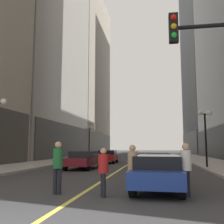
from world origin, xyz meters
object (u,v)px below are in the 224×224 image
car_red (108,156)px  car_maroon (84,159)px  car_blue (158,171)px  pedestrian_in_tan_trench (133,166)px  pedestrian_in_red_jacket (103,168)px  pedestrian_in_green_parka (58,163)px  street_lamp_right_mid (205,126)px  street_lamp_left_far (89,135)px  pedestrian_in_white_shirt (186,165)px

car_red → car_maroon: bearing=-93.4°
car_maroon → car_blue: bearing=-59.9°
pedestrian_in_tan_trench → car_maroon: bearing=113.4°
car_red → pedestrian_in_red_jacket: bearing=-80.4°
pedestrian_in_green_parka → pedestrian_in_tan_trench: bearing=4.6°
car_maroon → pedestrian_in_green_parka: pedestrian_in_green_parka is taller
pedestrian_in_tan_trench → street_lamp_right_mid: size_ratio=0.39×
car_blue → pedestrian_in_green_parka: (-3.48, -1.39, 0.35)m
car_maroon → pedestrian_in_red_jacket: bearing=-71.8°
car_blue → street_lamp_left_far: 27.11m
street_lamp_right_mid → car_maroon: bearing=-171.4°
pedestrian_in_red_jacket → street_lamp_left_far: street_lamp_left_far is taller
street_lamp_left_far → pedestrian_in_red_jacket: bearing=-75.0°
pedestrian_in_red_jacket → street_lamp_right_mid: bearing=65.9°
pedestrian_in_red_jacket → car_maroon: bearing=108.2°
car_maroon → pedestrian_in_green_parka: 10.91m
pedestrian_in_white_shirt → pedestrian_in_tan_trench: size_ratio=1.03×
car_blue → pedestrian_in_red_jacket: 2.45m
car_maroon → pedestrian_in_green_parka: (1.93, -10.73, 0.35)m
car_red → street_lamp_right_mid: 11.03m
pedestrian_in_green_parka → pedestrian_in_tan_trench: 2.63m
street_lamp_left_far → car_blue: bearing=-70.4°
car_maroon → pedestrian_in_white_shirt: 12.32m
car_maroon → street_lamp_left_far: street_lamp_left_far is taller
pedestrian_in_red_jacket → pedestrian_in_white_shirt: (2.72, 0.43, 0.10)m
pedestrian_in_white_shirt → pedestrian_in_tan_trench: bearing=178.9°
car_blue → car_maroon: bearing=120.1°
pedestrian_in_tan_trench → pedestrian_in_white_shirt: bearing=-1.1°
pedestrian_in_green_parka → car_red: bearing=94.6°
pedestrian_in_white_shirt → street_lamp_left_far: size_ratio=0.40×
car_blue → pedestrian_in_white_shirt: pedestrian_in_white_shirt is taller
car_blue → pedestrian_in_white_shirt: 1.56m
car_maroon → pedestrian_in_red_jacket: pedestrian_in_red_jacket is taller
pedestrian_in_tan_trench → car_blue: bearing=53.9°
pedestrian_in_green_parka → street_lamp_right_mid: 14.27m
street_lamp_left_far → street_lamp_right_mid: bearing=-49.0°
car_blue → street_lamp_right_mid: 11.64m
street_lamp_left_far → pedestrian_in_tan_trench: bearing=-72.9°
pedestrian_in_tan_trench → street_lamp_right_mid: street_lamp_right_mid is taller
pedestrian_in_red_jacket → pedestrian_in_white_shirt: 2.76m
pedestrian_in_tan_trench → street_lamp_right_mid: bearing=68.9°
car_blue → car_red: same height
pedestrian_in_tan_trench → car_red: bearing=102.7°
car_red → street_lamp_left_far: (-4.09, 8.42, 2.54)m
pedestrian_in_white_shirt → pedestrian_in_tan_trench: (-1.79, 0.03, -0.04)m
car_blue → car_red: size_ratio=1.09×
car_blue → car_red: (-4.97, 17.00, -0.00)m
car_maroon → street_lamp_right_mid: bearing=8.6°
car_blue → car_maroon: 10.80m
car_maroon → car_red: size_ratio=1.11×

